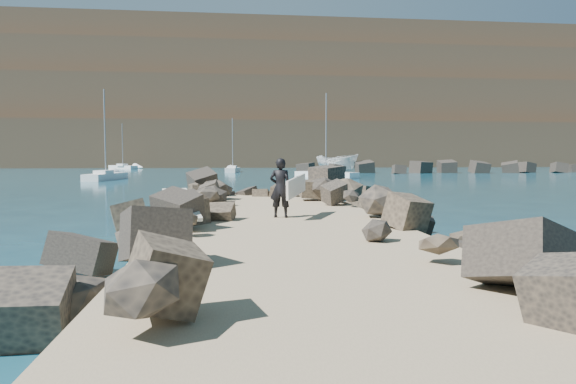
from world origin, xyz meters
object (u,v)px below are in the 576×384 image
Objects in this scene: sailboat_e at (123,167)px; surfboard_resting at (181,208)px; boat_imported at (337,163)px; surfer_with_board at (283,188)px.

surfboard_resting is at bearing -77.69° from sailboat_e.
sailboat_e is (-34.62, 24.28, -0.97)m from boat_imported.
boat_imported is at bearing 61.39° from surfboard_resting.
sailboat_e is (-18.21, 83.46, -0.69)m from surfboard_resting.
surfer_with_board reaches higher than surfboard_resting.
surfboard_resting is 0.37× the size of boat_imported.
boat_imported is 0.82× the size of sailboat_e.
sailboat_e reaches higher than boat_imported.
boat_imported is (16.41, 59.18, 0.28)m from surfboard_resting.
sailboat_e is at bearing 89.19° from surfboard_resting.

